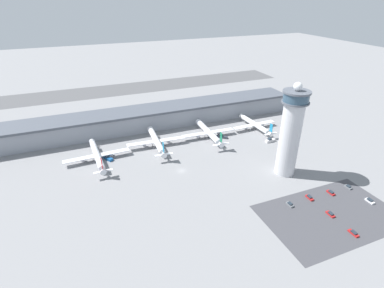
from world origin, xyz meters
The scene contains 19 objects.
ground_plane centered at (0.00, 0.00, 0.00)m, with size 1000.00×1000.00×0.00m, color gray.
terminal_building centered at (0.00, 70.00, 7.46)m, with size 237.67×25.00×14.73m.
runway_strip centered at (0.00, 177.46, 0.00)m, with size 356.51×44.00×0.01m, color #515154.
control_tower centered at (54.79, -23.91, 26.04)m, with size 14.36×14.36×53.37m.
parking_lot_surface centered at (51.69, -62.90, 0.00)m, with size 64.00×40.00×0.01m, color #424247.
airplane_gate_alpha centered at (-44.10, 30.42, 3.78)m, with size 40.32×43.26×11.92m.
airplane_gate_bravo centered at (-4.93, 34.73, 4.34)m, with size 39.67×42.73×12.88m.
airplane_gate_charlie centered at (33.54, 34.35, 4.18)m, with size 38.97×42.84×12.84m.
airplane_gate_delta centered at (72.58, 34.98, 3.73)m, with size 35.39×39.73×11.41m.
service_truck_catering centered at (-38.00, 29.86, 1.00)m, with size 5.71×7.78×2.87m.
service_truck_fuel centered at (70.72, 12.40, 1.04)m, with size 7.44×2.96×2.99m.
service_truck_baggage centered at (42.32, 30.78, 0.89)m, with size 7.53×6.94×2.56m.
car_blue_compact centered at (51.49, -76.22, 0.53)m, with size 1.76×4.79×1.37m.
car_white_wagon centered at (77.02, -49.60, 0.55)m, with size 1.92×4.08×1.43m.
car_black_suv centered at (51.60, -62.93, 0.53)m, with size 2.00×4.62×1.38m.
car_maroon_suv centered at (64.51, -50.04, 0.56)m, with size 1.80×4.54×1.45m.
car_grey_coupe centered at (77.31, -62.70, 0.62)m, with size 2.03×4.63×1.60m.
car_green_van centered at (38.49, -49.87, 0.57)m, with size 1.95×4.21×1.48m.
car_yellow_taxi centered at (51.30, -49.17, 0.57)m, with size 1.90×4.77×1.47m.
Camera 1 is at (-50.24, -140.47, 94.09)m, focal length 28.00 mm.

